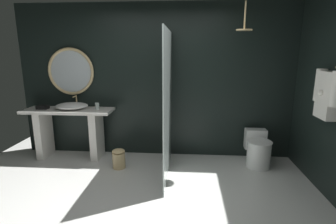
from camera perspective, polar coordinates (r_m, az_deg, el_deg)
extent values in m
plane|color=silver|center=(3.23, -6.19, -21.35)|extent=(5.76, 5.76, 0.00)
cube|color=black|center=(4.57, -2.28, 6.56)|extent=(4.80, 0.10, 2.60)
cube|color=black|center=(3.87, 32.51, 3.31)|extent=(0.10, 2.47, 2.60)
cube|color=silver|center=(4.76, -20.86, 0.30)|extent=(1.50, 0.49, 0.04)
cube|color=silver|center=(5.08, -25.29, -4.35)|extent=(0.12, 0.42, 0.81)
cube|color=silver|center=(4.69, -15.19, -4.91)|extent=(0.12, 0.42, 0.81)
ellipsoid|color=white|center=(4.75, -20.17, 1.25)|extent=(0.55, 0.45, 0.10)
cylinder|color=#D6B77F|center=(4.93, -19.25, 2.29)|extent=(0.02, 0.02, 0.20)
cylinder|color=#D6B77F|center=(4.85, -19.63, 3.19)|extent=(0.02, 0.13, 0.02)
cylinder|color=silver|center=(4.60, -15.13, 1.26)|extent=(0.07, 0.07, 0.11)
cube|color=black|center=(4.94, -25.56, 0.94)|extent=(0.18, 0.13, 0.06)
torus|color=#D6B77F|center=(4.87, -20.36, 8.24)|extent=(0.81, 0.05, 0.81)
cylinder|color=#B2BCC1|center=(4.88, -20.31, 8.25)|extent=(0.73, 0.01, 0.73)
cube|color=silver|center=(3.82, -0.04, 1.58)|extent=(0.02, 1.46, 2.12)
cylinder|color=#D6B77F|center=(4.06, 16.39, 19.54)|extent=(0.02, 0.02, 0.38)
cylinder|color=#D6B77F|center=(4.04, 16.20, 16.74)|extent=(0.23, 0.23, 0.02)
cube|color=silver|center=(3.73, 31.23, 3.11)|extent=(0.12, 0.33, 0.58)
cylinder|color=silver|center=(3.88, 30.17, 5.12)|extent=(0.13, 0.13, 0.41)
sphere|color=silver|center=(3.69, 30.24, 3.60)|extent=(0.07, 0.07, 0.07)
cylinder|color=white|center=(4.48, 19.09, -8.71)|extent=(0.37, 0.37, 0.42)
ellipsoid|color=white|center=(4.41, 19.30, -6.03)|extent=(0.39, 0.43, 0.02)
cube|color=white|center=(4.67, 18.41, -5.55)|extent=(0.34, 0.18, 0.34)
cylinder|color=#D6B77F|center=(4.31, -10.63, -10.25)|extent=(0.20, 0.20, 0.26)
ellipsoid|color=#D6B77F|center=(4.25, -10.72, -8.35)|extent=(0.20, 0.20, 0.06)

